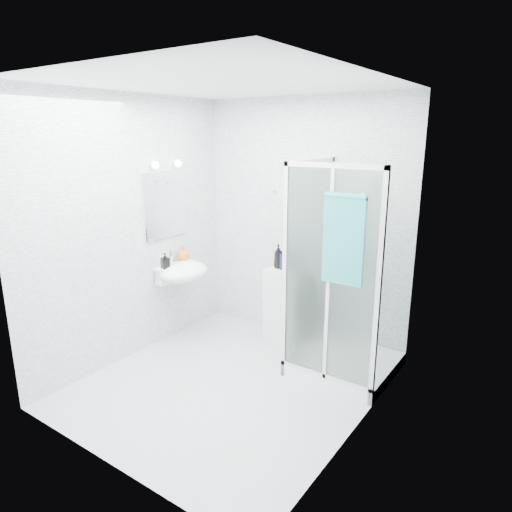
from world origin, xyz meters
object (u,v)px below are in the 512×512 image
Objects in this scene: wall_basin at (182,272)px; storage_cabinet at (284,306)px; hand_towel at (344,237)px; shampoo_bottle_b at (288,258)px; shower_enclosure at (335,328)px; shampoo_bottle_a at (278,256)px; soap_dispenser_black at (165,261)px; soap_dispenser_orange at (183,253)px.

wall_basin reaches higher than storage_cabinet.
shampoo_bottle_b is at bearing 143.88° from hand_towel.
hand_towel is at bearing -61.48° from shower_enclosure.
storage_cabinet is 1.14× the size of hand_towel.
shower_enclosure is at bearing -18.07° from shampoo_bottle_a.
shower_enclosure is 0.99m from shampoo_bottle_a.
hand_towel is 4.39× the size of soap_dispenser_black.
hand_towel is (1.87, -0.09, 0.63)m from wall_basin.
shampoo_bottle_a is (-0.08, -0.00, 0.55)m from storage_cabinet.
hand_towel reaches higher than shampoo_bottle_a.
storage_cabinet is 1.36m from soap_dispenser_black.
soap_dispenser_orange is 0.33m from soap_dispenser_black.
storage_cabinet is (0.94, 0.58, -0.38)m from wall_basin.
shower_enclosure is 0.90m from shampoo_bottle_b.
hand_towel is 2.88× the size of shampoo_bottle_a.
wall_basin is at bearing -149.35° from shampoo_bottle_b.
soap_dispenser_black is (-1.00, -0.75, 0.53)m from storage_cabinet.
shower_enclosure is at bearing 15.81° from soap_dispenser_black.
wall_basin is 1.98m from hand_towel.
wall_basin is at bearing -51.19° from soap_dispenser_orange.
soap_dispenser_black is (-0.92, -0.75, -0.02)m from shampoo_bottle_a.
shower_enclosure reaches higher than shampoo_bottle_a.
soap_dispenser_orange is at bearing -158.50° from storage_cabinet.
soap_dispenser_orange is at bearing 128.81° from wall_basin.
soap_dispenser_orange reaches higher than storage_cabinet.
hand_towel is at bearing -6.83° from soap_dispenser_orange.
storage_cabinet is at bearing 144.54° from hand_towel.
soap_dispenser_black is (-1.04, -0.75, -0.03)m from shampoo_bottle_b.
soap_dispenser_black is (-1.94, -0.09, -0.48)m from hand_towel.
storage_cabinet is 3.15× the size of shampoo_bottle_b.
shower_enclosure is 0.77m from storage_cabinet.
shampoo_bottle_b is (-0.90, 0.66, -0.45)m from hand_towel.
hand_towel is at bearing -2.60° from wall_basin.
soap_dispenser_orange is (-1.78, -0.16, 0.50)m from shower_enclosure.
soap_dispenser_black is at bearing -144.24° from shampoo_bottle_b.
shower_enclosure is at bearing -20.77° from storage_cabinet.
shampoo_bottle_b is (0.97, 0.57, 0.18)m from wall_basin.
shower_enclosure is 11.91× the size of soap_dispenser_black.
shampoo_bottle_a reaches higher than soap_dispenser_orange.
shower_enclosure is at bearing 5.20° from soap_dispenser_orange.
soap_dispenser_orange reaches higher than soap_dispenser_black.
shampoo_bottle_a reaches higher than storage_cabinet.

